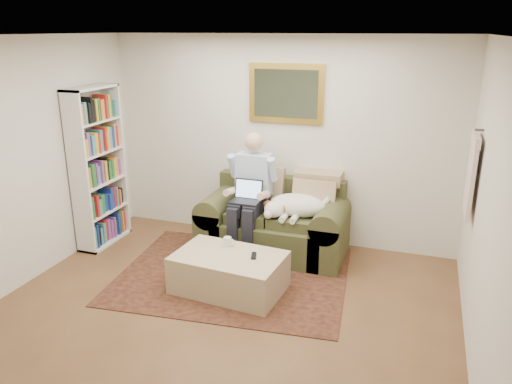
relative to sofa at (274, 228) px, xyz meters
The scene contains 12 objects.
room_shell 1.94m from the sofa, 92.70° to the right, with size 4.51×5.00×2.61m.
rug 0.85m from the sofa, 107.72° to the right, with size 2.51×2.01×0.01m, color black.
sofa is the anchor object (origin of this frame).
seated_man 0.54m from the sofa, 148.55° to the right, with size 0.58×0.83×1.49m, color #8CA6D8, non-canonical shape.
laptop 0.59m from the sofa, 138.98° to the right, with size 0.34×0.27×0.25m.
sleeping_dog 0.50m from the sofa, 15.74° to the right, with size 0.73×0.46×0.27m, color white, non-canonical shape.
ottoman 1.10m from the sofa, 98.35° to the right, with size 1.12×0.71×0.41m, color #CEBE89.
coffee_mug 0.93m from the sofa, 106.40° to the right, with size 0.08×0.08×0.10m, color white.
tv_remote 1.05m from the sofa, 84.55° to the right, with size 0.05×0.15×0.02m, color black.
bookshelf 2.33m from the sofa, 169.10° to the right, with size 0.28×0.80×2.00m, color white, non-canonical shape.
wall_mirror 1.66m from the sofa, 90.00° to the left, with size 0.94×0.04×0.72m.
hanging_shirt 2.39m from the sofa, 11.24° to the right, with size 0.06×0.52×0.90m, color beige, non-canonical shape.
Camera 1 is at (1.71, -3.45, 2.66)m, focal length 35.00 mm.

